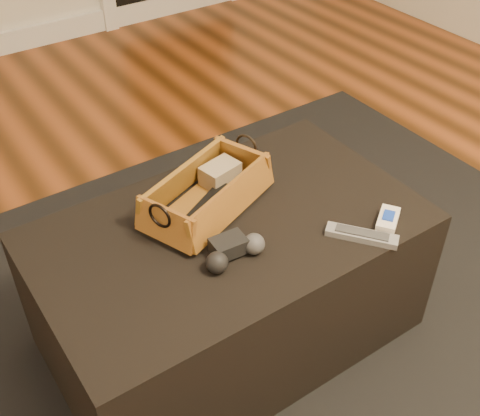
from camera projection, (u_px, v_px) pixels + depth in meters
area_rug at (240, 343)px, 1.78m from camera, size 2.60×2.00×0.01m
ottoman at (230, 282)px, 1.67m from camera, size 1.00×0.60×0.42m
tv_remote at (207, 206)px, 1.56m from camera, size 0.19×0.13×0.02m
cloth_bundle at (220, 174)px, 1.65m from camera, size 0.11×0.09×0.06m
wicker_basket at (207, 194)px, 1.57m from camera, size 0.41×0.31×0.13m
game_controller at (233, 250)px, 1.43m from camera, size 0.16×0.09×0.05m
silver_remote at (362, 235)px, 1.49m from camera, size 0.14×0.17×0.02m
cream_gadget at (388, 221)px, 1.53m from camera, size 0.10×0.09×0.03m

